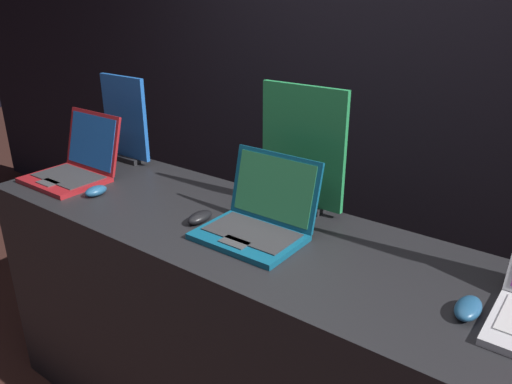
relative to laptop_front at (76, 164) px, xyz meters
name	(u,v)px	position (x,y,z in m)	size (l,w,h in m)	color
wall_back	(401,67)	(0.95, 1.24, 0.36)	(8.00, 0.05, 2.80)	black
display_counter	(256,347)	(0.95, 0.05, -0.55)	(2.32, 0.65, 0.98)	black
laptop_front	(76,164)	(0.00, 0.00, 0.00)	(0.33, 0.33, 0.27)	maroon
mouse_front	(96,191)	(0.23, -0.08, -0.04)	(0.06, 0.10, 0.04)	navy
promo_stand_front	(125,122)	(0.00, 0.29, 0.13)	(0.28, 0.07, 0.41)	black
laptop_middle	(259,217)	(0.96, 0.05, 0.00)	(0.34, 0.31, 0.26)	#0F5170
mouse_middle	(200,217)	(0.74, -0.01, -0.04)	(0.06, 0.11, 0.04)	black
promo_stand_middle	(302,152)	(0.96, 0.31, 0.16)	(0.34, 0.07, 0.47)	black
mouse_back	(468,308)	(1.66, 0.00, -0.04)	(0.06, 0.12, 0.04)	navy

